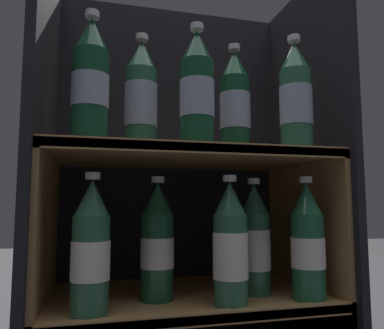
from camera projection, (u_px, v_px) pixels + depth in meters
name	position (u px, v px, depth m)	size (l,w,h in m)	color
fridge_back_wall	(171.00, 170.00, 1.13)	(0.70, 0.02, 1.01)	black
fridge_side_left	(42.00, 159.00, 0.86)	(0.02, 0.42, 1.01)	black
fridge_side_right	(307.00, 166.00, 1.02)	(0.02, 0.42, 1.01)	black
shelf_lower	(187.00, 307.00, 0.89)	(0.66, 0.38, 0.19)	#9E7547
shelf_upper	(187.00, 209.00, 0.92)	(0.66, 0.38, 0.53)	#9E7547
bottle_upper_front_0	(90.00, 82.00, 0.76)	(0.08, 0.08, 0.28)	#144228
bottle_upper_front_1	(197.00, 91.00, 0.82)	(0.08, 0.08, 0.28)	#144228
bottle_upper_front_2	(296.00, 99.00, 0.88)	(0.08, 0.08, 0.28)	#285B42
bottle_upper_back_0	(141.00, 98.00, 0.87)	(0.08, 0.08, 0.28)	#285B42
bottle_upper_back_1	(235.00, 104.00, 0.93)	(0.08, 0.08, 0.28)	#144228
bottle_lower_front_0	(91.00, 250.00, 0.73)	(0.08, 0.08, 0.28)	#285B42
bottle_lower_front_1	(230.00, 247.00, 0.80)	(0.08, 0.08, 0.28)	#285B42
bottle_lower_front_2	(308.00, 244.00, 0.85)	(0.08, 0.08, 0.28)	#1E5638
bottle_lower_back_0	(157.00, 244.00, 0.85)	(0.08, 0.08, 0.28)	#194C2D
bottle_lower_back_1	(255.00, 242.00, 0.90)	(0.08, 0.08, 0.28)	#285B42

